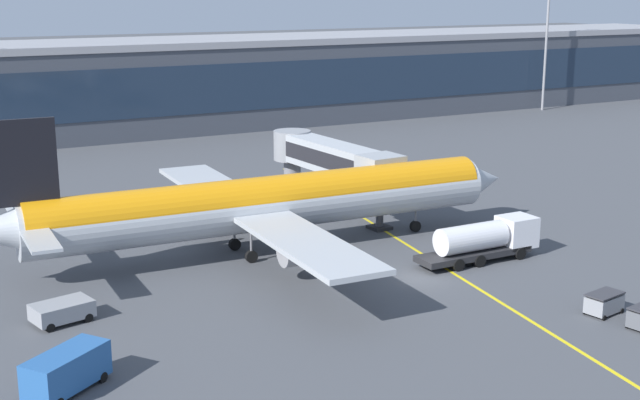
{
  "coord_description": "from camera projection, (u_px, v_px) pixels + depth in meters",
  "views": [
    {
      "loc": [
        -36.74,
        -51.56,
        21.6
      ],
      "look_at": [
        -3.7,
        9.43,
        4.5
      ],
      "focal_mm": 48.83,
      "sensor_mm": 36.0,
      "label": 1
    }
  ],
  "objects": [
    {
      "name": "ground_plane",
      "position": [
        422.0,
        278.0,
        66.18
      ],
      "size": [
        700.0,
        700.0,
        0.0
      ],
      "primitive_type": "plane",
      "color": "#47494F"
    },
    {
      "name": "main_airliner",
      "position": [
        266.0,
        203.0,
        71.38
      ],
      "size": [
        47.57,
        37.7,
        12.47
      ],
      "color": "#B2B7BC",
      "rests_on": "ground_plane"
    },
    {
      "name": "fuel_tanker",
      "position": [
        485.0,
        240.0,
        70.01
      ],
      "size": [
        10.8,
        2.74,
        3.25
      ],
      "color": "#232326",
      "rests_on": "ground_plane"
    },
    {
      "name": "crew_van",
      "position": [
        68.0,
        368.0,
        47.43
      ],
      "size": [
        5.3,
        4.6,
        2.3
      ],
      "color": "#285B9E",
      "rests_on": "ground_plane"
    },
    {
      "name": "terminal_building",
      "position": [
        169.0,
        84.0,
        134.15
      ],
      "size": [
        210.42,
        19.85,
        13.67
      ],
      "color": "#424751",
      "rests_on": "ground_plane"
    },
    {
      "name": "baggage_cart_3",
      "position": [
        604.0,
        303.0,
        58.74
      ],
      "size": [
        2.89,
        2.04,
        1.48
      ],
      "color": "gray",
      "rests_on": "ground_plane"
    },
    {
      "name": "apron_light_mast_0",
      "position": [
        547.0,
        26.0,
        152.25
      ],
      "size": [
        2.8,
        0.5,
        25.59
      ],
      "color": "gray",
      "rests_on": "ground_plane"
    },
    {
      "name": "pushback_tug",
      "position": [
        61.0,
        311.0,
        57.16
      ],
      "size": [
        4.21,
        3.07,
        1.4
      ],
      "color": "gray",
      "rests_on": "ground_plane"
    },
    {
      "name": "jet_bridge",
      "position": [
        330.0,
        158.0,
        85.18
      ],
      "size": [
        4.91,
        19.26,
        6.93
      ],
      "color": "#B2B7BC",
      "rests_on": "ground_plane"
    },
    {
      "name": "apron_lead_in_line",
      "position": [
        439.0,
        265.0,
        69.32
      ],
      "size": [
        11.52,
        79.25,
        0.01
      ],
      "primitive_type": "cube",
      "rotation": [
        0.0,
        0.0,
        -0.14
      ],
      "color": "yellow",
      "rests_on": "ground_plane"
    }
  ]
}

